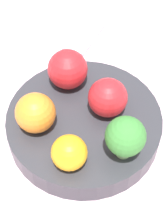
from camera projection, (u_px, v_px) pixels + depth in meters
The scene contains 9 objects.
ground_plane at pixel (84, 140), 0.52m from camera, with size 6.00×6.00×0.00m, color gray.
table_surface at pixel (84, 136), 0.51m from camera, with size 1.20×1.20×0.02m.
bowl at pixel (84, 124), 0.49m from camera, with size 0.20×0.20×0.03m.
broccoli at pixel (125, 137), 0.42m from camera, with size 0.05×0.05×0.06m.
apple_red at pixel (68, 69), 0.49m from camera, with size 0.05×0.05×0.05m.
apple_green at pixel (108, 98), 0.46m from camera, with size 0.05×0.05×0.05m.
orange_front at pixel (35, 113), 0.45m from camera, with size 0.05×0.05×0.05m.
orange_back at pixel (72, 153), 0.42m from camera, with size 0.04×0.04×0.04m.
napkin at pixel (70, 27), 0.63m from camera, with size 0.12×0.12×0.01m.
Camera 1 is at (-0.07, 0.28, 0.44)m, focal length 60.00 mm.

